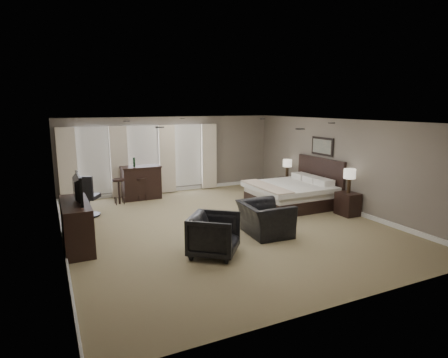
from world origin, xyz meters
name	(u,v)px	position (x,y,z in m)	size (l,w,h in m)	color
room	(224,175)	(0.00, 0.00, 1.30)	(7.60, 8.60, 2.64)	#847653
window_bay	(144,160)	(-1.00, 4.11, 1.20)	(5.25, 0.20, 2.30)	silver
bed	(290,183)	(2.58, 0.79, 0.70)	(2.20, 2.10, 1.40)	silver
nightstand_near	(348,204)	(3.47, -0.66, 0.31)	(0.47, 0.57, 0.63)	black
nightstand_far	(287,185)	(3.47, 2.24, 0.27)	(0.41, 0.50, 0.54)	black
lamp_near	(349,181)	(3.47, -0.66, 0.96)	(0.32, 0.32, 0.66)	beige
lamp_far	(287,169)	(3.47, 2.24, 0.86)	(0.31, 0.31, 0.63)	beige
wall_art	(322,146)	(3.70, 0.79, 1.75)	(0.04, 0.96, 0.56)	slate
dresser	(77,225)	(-3.45, -0.02, 0.49)	(0.55, 1.70, 0.99)	black
tv	(75,199)	(-3.45, -0.02, 1.06)	(1.03, 0.59, 0.13)	black
armchair_near	(265,213)	(0.57, -1.04, 0.51)	(1.18, 0.76, 1.03)	black
armchair_far	(214,233)	(-1.00, -1.66, 0.47)	(0.91, 0.85, 0.94)	black
bar_counter	(141,182)	(-1.22, 3.62, 0.54)	(1.23, 0.64, 1.08)	black
bar_stool_left	(119,191)	(-1.99, 3.26, 0.39)	(0.37, 0.37, 0.78)	black
bar_stool_right	(142,189)	(-1.27, 3.40, 0.37)	(0.35, 0.35, 0.73)	black
desk_chair	(88,196)	(-2.98, 2.30, 0.58)	(0.59, 0.59, 1.15)	black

